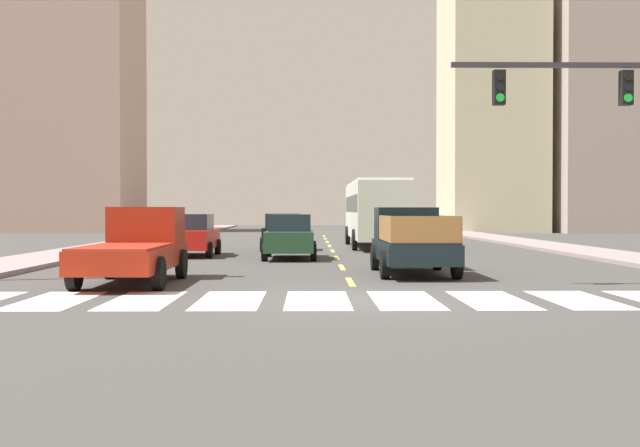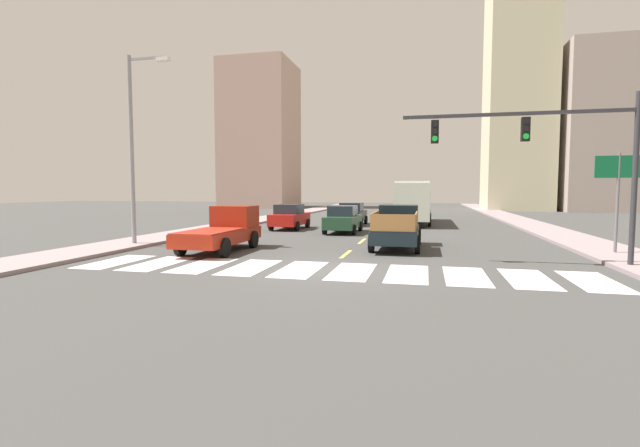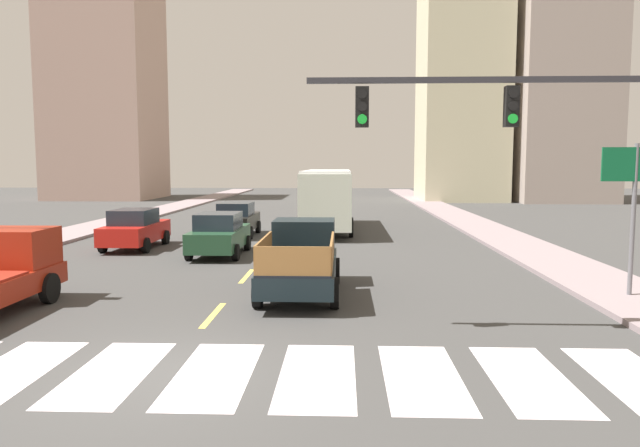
{
  "view_description": "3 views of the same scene",
  "coord_description": "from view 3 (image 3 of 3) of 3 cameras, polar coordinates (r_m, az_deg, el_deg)",
  "views": [
    {
      "loc": [
        -1.08,
        -15.55,
        1.86
      ],
      "look_at": [
        -0.69,
        10.87,
        1.41
      ],
      "focal_mm": 42.19,
      "sensor_mm": 36.0,
      "label": 1
    },
    {
      "loc": [
        3.25,
        -14.77,
        2.72
      ],
      "look_at": [
        -1.71,
        6.47,
        1.09
      ],
      "focal_mm": 25.45,
      "sensor_mm": 36.0,
      "label": 2
    },
    {
      "loc": [
        3.15,
        -9.92,
        3.66
      ],
      "look_at": [
        2.29,
        11.91,
        1.45
      ],
      "focal_mm": 33.08,
      "sensor_mm": 36.0,
      "label": 3
    }
  ],
  "objects": [
    {
      "name": "block_mid_right",
      "position": [
        62.45,
        22.35,
        11.47
      ],
      "size": [
        8.9,
        8.19,
        20.64
      ],
      "primitive_type": "cube",
      "color": "#A6968C",
      "rests_on": "ground"
    },
    {
      "name": "traffic_signal_gantry",
      "position": [
        13.39,
        22.26,
        7.48
      ],
      "size": [
        7.86,
        0.27,
        6.0
      ],
      "color": "#2D2D33",
      "rests_on": "ground"
    },
    {
      "name": "sedan_near_right",
      "position": [
        30.29,
        -8.08,
        0.42
      ],
      "size": [
        2.02,
        4.4,
        1.72
      ],
      "rotation": [
        0.0,
        0.0,
        -0.0
      ],
      "color": "black",
      "rests_on": "ground"
    },
    {
      "name": "lane_dash_3",
      "position": [
        29.32,
        -3.93,
        -1.4
      ],
      "size": [
        0.16,
        2.4,
        0.01
      ],
      "primitive_type": "cube",
      "color": "#E2D053",
      "rests_on": "ground"
    },
    {
      "name": "lane_dash_7",
      "position": [
        49.16,
        -1.43,
        1.51
      ],
      "size": [
        0.16,
        2.4,
        0.01
      ],
      "primitive_type": "cube",
      "color": "#E2D053",
      "rests_on": "ground"
    },
    {
      "name": "block_mid_left",
      "position": [
        67.3,
        -20.02,
        11.7
      ],
      "size": [
        10.24,
        10.29,
        22.02
      ],
      "primitive_type": "cube",
      "color": "tan",
      "rests_on": "ground"
    },
    {
      "name": "crosswalk_stripe_3",
      "position": [
        12.09,
        -27.6,
        -12.49
      ],
      "size": [
        1.32,
        3.35,
        0.01
      ],
      "primitive_type": "cube",
      "color": "silver",
      "rests_on": "ground"
    },
    {
      "name": "city_bus",
      "position": [
        32.41,
        0.75,
        2.76
      ],
      "size": [
        2.72,
        10.8,
        3.32
      ],
      "rotation": [
        0.0,
        0.0,
        0.01
      ],
      "color": "silver",
      "rests_on": "ground"
    },
    {
      "name": "lane_dash_4",
      "position": [
        34.26,
        -3.04,
        -0.36
      ],
      "size": [
        0.16,
        2.4,
        0.01
      ],
      "primitive_type": "cube",
      "color": "#E2D053",
      "rests_on": "ground"
    },
    {
      "name": "crosswalk_stripe_6",
      "position": [
        10.58,
        -0.25,
        -14.43
      ],
      "size": [
        1.32,
        3.35,
        0.01
      ],
      "primitive_type": "cube",
      "color": "silver",
      "rests_on": "ground"
    },
    {
      "name": "ground_plane",
      "position": [
        11.03,
        -14.91,
        -13.79
      ],
      "size": [
        160.0,
        160.0,
        0.0
      ],
      "primitive_type": "plane",
      "color": "#3F3E3D"
    },
    {
      "name": "lane_dash_0",
      "position": [
        14.73,
        -10.28,
        -8.68
      ],
      "size": [
        0.16,
        2.4,
        0.01
      ],
      "primitive_type": "cube",
      "color": "#E2D053",
      "rests_on": "ground"
    },
    {
      "name": "sidewalk_right",
      "position": [
        29.22,
        17.77,
        -1.55
      ],
      "size": [
        2.86,
        110.0,
        0.15
      ],
      "primitive_type": "cube",
      "color": "gray",
      "rests_on": "ground"
    },
    {
      "name": "crosswalk_stripe_4",
      "position": [
        11.32,
        -19.41,
        -13.39
      ],
      "size": [
        1.32,
        3.35,
        0.01
      ],
      "primitive_type": "cube",
      "color": "silver",
      "rests_on": "ground"
    },
    {
      "name": "lane_dash_6",
      "position": [
        44.18,
        -1.84,
        1.03
      ],
      "size": [
        0.16,
        2.4,
        0.01
      ],
      "primitive_type": "cube",
      "color": "#E2D053",
      "rests_on": "ground"
    },
    {
      "name": "lane_dash_5",
      "position": [
        39.22,
        -2.36,
        0.42
      ],
      "size": [
        0.16,
        2.4,
        0.01
      ],
      "primitive_type": "cube",
      "color": "#E2D053",
      "rests_on": "ground"
    },
    {
      "name": "crosswalk_stripe_8",
      "position": [
        11.04,
        19.46,
        -13.89
      ],
      "size": [
        1.32,
        3.35,
        0.01
      ],
      "primitive_type": "cube",
      "color": "silver",
      "rests_on": "ground"
    },
    {
      "name": "crosswalk_stripe_9",
      "position": [
        11.69,
        28.19,
        -13.14
      ],
      "size": [
        1.32,
        3.35,
        0.01
      ],
      "primitive_type": "cube",
      "color": "silver",
      "rests_on": "ground"
    },
    {
      "name": "direction_sign_green",
      "position": [
        17.69,
        28.09,
        3.08
      ],
      "size": [
        1.7,
        0.12,
        4.2
      ],
      "color": "slate",
      "rests_on": "ground"
    },
    {
      "name": "pickup_stakebed",
      "position": [
        16.95,
        -1.8,
        -3.47
      ],
      "size": [
        2.18,
        5.2,
        1.96
      ],
      "rotation": [
        0.0,
        0.0,
        -0.05
      ],
      "color": "black",
      "rests_on": "ground"
    },
    {
      "name": "lane_dash_2",
      "position": [
        24.4,
        -5.2,
        -2.86
      ],
      "size": [
        0.16,
        2.4,
        0.01
      ],
      "primitive_type": "cube",
      "color": "#E2D053",
      "rests_on": "ground"
    },
    {
      "name": "crosswalk_stripe_5",
      "position": [
        10.81,
        -10.18,
        -14.08
      ],
      "size": [
        1.32,
        3.35,
        0.01
      ],
      "primitive_type": "cube",
      "color": "silver",
      "rests_on": "ground"
    },
    {
      "name": "lane_dash_1",
      "position": [
        19.52,
        -7.1,
        -5.06
      ],
      "size": [
        0.16,
        2.4,
        0.01
      ],
      "primitive_type": "cube",
      "color": "#E2D053",
      "rests_on": "ground"
    },
    {
      "name": "crosswalk_stripe_7",
      "position": [
        10.66,
        9.83,
        -14.36
      ],
      "size": [
        1.32,
        3.35,
        0.01
      ],
      "primitive_type": "cube",
      "color": "silver",
      "rests_on": "ground"
    },
    {
      "name": "sidewalk_left",
      "position": [
        31.49,
        -24.42,
        -1.28
      ],
      "size": [
        2.86,
        110.0,
        0.15
      ],
      "primitive_type": "cube",
      "color": "gray",
      "rests_on": "ground"
    },
    {
      "name": "sedan_mid",
      "position": [
        26.78,
        -17.46,
        -0.49
      ],
      "size": [
        2.02,
        4.4,
        1.72
      ],
      "rotation": [
        0.0,
        0.0,
        -0.01
      ],
      "color": "red",
      "rests_on": "ground"
    },
    {
      "name": "sedan_far",
      "position": [
        23.96,
        -9.71,
        -1.01
      ],
      "size": [
        2.02,
        4.4,
        1.72
      ],
      "rotation": [
        0.0,
        0.0,
        0.05
      ],
      "color": "#22492E",
      "rests_on": "ground"
    }
  ]
}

